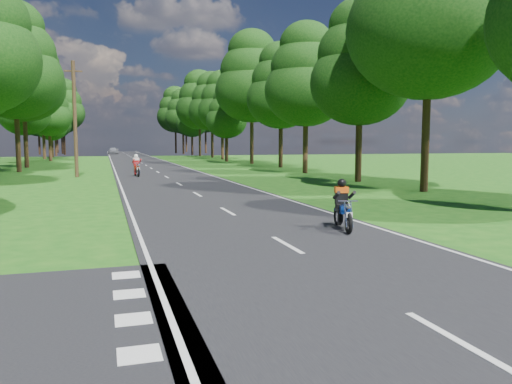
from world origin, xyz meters
name	(u,v)px	position (x,y,z in m)	size (l,w,h in m)	color
ground	(322,265)	(0.00, 0.00, 0.00)	(160.00, 160.00, 0.00)	#185413
main_road	(142,163)	(0.00, 50.00, 0.01)	(7.00, 140.00, 0.02)	black
road_markings	(142,164)	(-0.14, 48.13, 0.02)	(7.40, 140.00, 0.01)	silver
treeline	(146,98)	(1.43, 60.06, 8.25)	(40.00, 115.35, 14.78)	black
telegraph_pole	(75,119)	(-6.00, 28.00, 4.07)	(1.20, 0.26, 8.00)	#382616
rider_near_blue	(343,204)	(2.23, 3.53, 0.73)	(0.57, 1.70, 1.42)	navy
rider_far_red	(137,165)	(-1.94, 27.43, 0.81)	(0.63, 1.89, 1.58)	#AA280D
distant_car	(113,151)	(-2.38, 93.83, 0.72)	(1.65, 4.11, 1.40)	#B4B7BC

